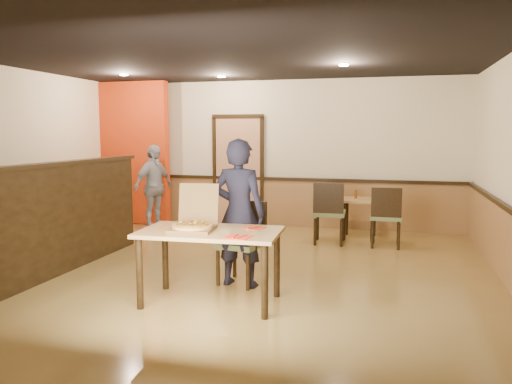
% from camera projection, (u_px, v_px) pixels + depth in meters
% --- Properties ---
extents(floor, '(7.00, 7.00, 0.00)m').
position_uv_depth(floor, '(219.00, 274.00, 6.42)').
color(floor, '#A4823F').
rests_on(floor, ground).
extents(ceiling, '(7.00, 7.00, 0.00)m').
position_uv_depth(ceiling, '(217.00, 51.00, 6.08)').
color(ceiling, black).
rests_on(ceiling, wall_back).
extents(wall_back, '(7.00, 0.00, 7.00)m').
position_uv_depth(wall_back, '(278.00, 154.00, 9.60)').
color(wall_back, beige).
rests_on(wall_back, floor).
extents(wainscot_back, '(7.00, 0.04, 0.90)m').
position_uv_depth(wainscot_back, '(278.00, 203.00, 9.69)').
color(wainscot_back, olive).
rests_on(wainscot_back, floor).
extents(chair_rail_back, '(7.00, 0.06, 0.06)m').
position_uv_depth(chair_rail_back, '(278.00, 179.00, 9.61)').
color(chair_rail_back, black).
rests_on(chair_rail_back, wall_back).
extents(back_door, '(0.90, 0.06, 2.10)m').
position_uv_depth(back_door, '(238.00, 171.00, 9.81)').
color(back_door, tan).
rests_on(back_door, wall_back).
extents(booth_partition, '(0.20, 3.10, 1.44)m').
position_uv_depth(booth_partition, '(72.00, 214.00, 6.66)').
color(booth_partition, black).
rests_on(booth_partition, floor).
extents(red_accent_panel, '(1.60, 0.20, 2.78)m').
position_uv_depth(red_accent_panel, '(130.00, 153.00, 9.88)').
color(red_accent_panel, '#BF330D').
rests_on(red_accent_panel, floor).
extents(spot_a, '(0.14, 0.14, 0.02)m').
position_uv_depth(spot_a, '(124.00, 75.00, 8.40)').
color(spot_a, '#FFF4B2').
rests_on(spot_a, ceiling).
extents(spot_b, '(0.14, 0.14, 0.02)m').
position_uv_depth(spot_b, '(222.00, 77.00, 8.69)').
color(spot_b, '#FFF4B2').
rests_on(spot_b, ceiling).
extents(spot_c, '(0.14, 0.14, 0.02)m').
position_uv_depth(spot_c, '(344.00, 65.00, 7.16)').
color(spot_c, '#FFF4B2').
rests_on(spot_c, ceiling).
extents(main_table, '(1.51, 0.91, 0.79)m').
position_uv_depth(main_table, '(210.00, 240.00, 5.28)').
color(main_table, tan).
rests_on(main_table, floor).
extents(diner_chair, '(0.58, 0.58, 0.98)m').
position_uv_depth(diner_chair, '(244.00, 239.00, 6.04)').
color(diner_chair, olive).
rests_on(diner_chair, floor).
extents(side_chair_left, '(0.53, 0.53, 1.02)m').
position_uv_depth(side_chair_left, '(329.00, 210.00, 8.07)').
color(side_chair_left, olive).
rests_on(side_chair_left, floor).
extents(side_chair_right, '(0.48, 0.48, 0.97)m').
position_uv_depth(side_chair_right, '(386.00, 214.00, 7.84)').
color(side_chair_right, olive).
rests_on(side_chair_right, floor).
extents(side_table, '(0.64, 0.64, 0.68)m').
position_uv_depth(side_table, '(359.00, 209.00, 8.56)').
color(side_table, tan).
rests_on(side_table, floor).
extents(diner, '(0.67, 0.47, 1.75)m').
position_uv_depth(diner, '(239.00, 213.00, 5.85)').
color(diner, black).
rests_on(diner, floor).
extents(passerby, '(0.66, 1.00, 1.58)m').
position_uv_depth(passerby, '(154.00, 187.00, 9.39)').
color(passerby, '#97979F').
rests_on(passerby, floor).
extents(pizza_box, '(0.50, 0.57, 0.47)m').
position_uv_depth(pizza_box, '(194.00, 224.00, 5.29)').
color(pizza_box, brown).
rests_on(pizza_box, main_table).
extents(pizza, '(0.55, 0.55, 0.03)m').
position_uv_depth(pizza, '(192.00, 226.00, 5.25)').
color(pizza, '#E8A654').
rests_on(pizza, pizza_box).
extents(napkin_near, '(0.26, 0.26, 0.01)m').
position_uv_depth(napkin_near, '(239.00, 237.00, 4.91)').
color(napkin_near, red).
rests_on(napkin_near, main_table).
extents(napkin_far, '(0.26, 0.26, 0.01)m').
position_uv_depth(napkin_far, '(253.00, 228.00, 5.39)').
color(napkin_far, red).
rests_on(napkin_far, main_table).
extents(condiment, '(0.06, 0.06, 0.14)m').
position_uv_depth(condiment, '(356.00, 194.00, 8.59)').
color(condiment, brown).
rests_on(condiment, side_table).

